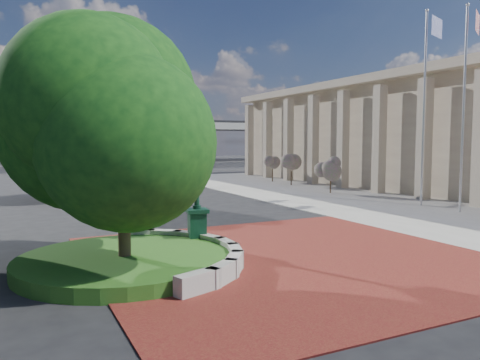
% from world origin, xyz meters
% --- Properties ---
extents(ground, '(200.00, 200.00, 0.00)m').
position_xyz_m(ground, '(0.00, 0.00, 0.00)').
color(ground, black).
rests_on(ground, ground).
extents(plaza, '(12.00, 12.00, 0.04)m').
position_xyz_m(plaza, '(0.00, -1.00, 0.02)').
color(plaza, maroon).
rests_on(plaza, ground).
extents(sidewalk, '(20.00, 50.00, 0.04)m').
position_xyz_m(sidewalk, '(16.00, 10.00, 0.02)').
color(sidewalk, '#9E9B93').
rests_on(sidewalk, ground).
extents(planter_wall, '(2.96, 6.77, 0.54)m').
position_xyz_m(planter_wall, '(-2.71, -0.00, 0.27)').
color(planter_wall, '#9E9B93').
rests_on(planter_wall, ground).
extents(grass_bed, '(6.10, 6.10, 0.40)m').
position_xyz_m(grass_bed, '(-5.00, 0.00, 0.20)').
color(grass_bed, '#1D4D16').
rests_on(grass_bed, ground).
extents(civic_building, '(17.35, 44.00, 8.60)m').
position_xyz_m(civic_building, '(23.60, 12.00, 4.33)').
color(civic_building, tan).
rests_on(civic_building, ground).
extents(overpass, '(90.00, 12.00, 7.50)m').
position_xyz_m(overpass, '(-0.22, 70.00, 6.54)').
color(overpass, '#9E9B93').
rests_on(overpass, ground).
extents(tree_planter, '(5.20, 5.20, 6.33)m').
position_xyz_m(tree_planter, '(-5.00, 0.00, 3.72)').
color(tree_planter, '#38281C').
rests_on(tree_planter, ground).
extents(tree_street, '(4.40, 4.40, 5.45)m').
position_xyz_m(tree_street, '(-4.00, 18.00, 3.24)').
color(tree_street, '#38281C').
rests_on(tree_street, ground).
extents(post_clock, '(1.15, 1.15, 4.88)m').
position_xyz_m(post_clock, '(-2.21, 1.50, 2.68)').
color(post_clock, black).
rests_on(post_clock, ground).
extents(parked_car, '(2.94, 4.48, 1.42)m').
position_xyz_m(parked_car, '(1.61, 40.74, 0.71)').
color(parked_car, '#5C0D13').
rests_on(parked_car, ground).
extents(flagpole_a, '(1.55, 0.80, 10.57)m').
position_xyz_m(flagpole_a, '(12.91, 3.17, 5.42)').
color(flagpole_a, silver).
rests_on(flagpole_a, ground).
extents(flagpole_b, '(1.67, 0.60, 11.01)m').
position_xyz_m(flagpole_b, '(13.15, 5.94, 5.64)').
color(flagpole_b, silver).
rests_on(flagpole_b, ground).
extents(street_lamp_near, '(2.11, 0.46, 9.40)m').
position_xyz_m(street_lamp_near, '(4.06, 26.21, 5.51)').
color(street_lamp_near, slate).
rests_on(street_lamp_near, ground).
extents(street_lamp_far, '(2.11, 0.98, 9.83)m').
position_xyz_m(street_lamp_far, '(-3.59, 42.96, 5.76)').
color(street_lamp_far, slate).
rests_on(street_lamp_far, ground).
extents(shrub_near, '(1.20, 1.20, 2.20)m').
position_xyz_m(shrub_near, '(12.39, 13.39, 1.59)').
color(shrub_near, '#38281C').
rests_on(shrub_near, ground).
extents(shrub_mid, '(1.20, 1.20, 2.20)m').
position_xyz_m(shrub_mid, '(13.15, 19.76, 1.59)').
color(shrub_mid, '#38281C').
rests_on(shrub_mid, ground).
extents(shrub_far, '(1.20, 1.20, 2.20)m').
position_xyz_m(shrub_far, '(13.49, 23.49, 1.59)').
color(shrub_far, '#38281C').
rests_on(shrub_far, ground).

